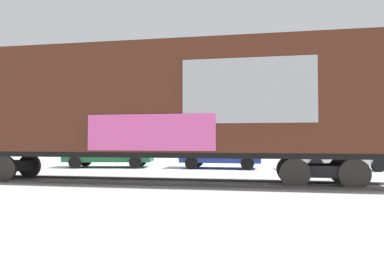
# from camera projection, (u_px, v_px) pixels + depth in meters

# --- Properties ---
(ground_plane) EXTENTS (260.00, 260.00, 0.00)m
(ground_plane) POSITION_uv_depth(u_px,v_px,m) (158.00, 183.00, 12.24)
(ground_plane) COLOR silver
(track) EXTENTS (60.01, 2.59, 0.08)m
(track) POSITION_uv_depth(u_px,v_px,m) (53.00, 179.00, 12.91)
(track) COLOR #4C4742
(track) RESTS_ON ground_plane
(freight_car) EXTENTS (17.51, 3.17, 4.78)m
(freight_car) POSITION_uv_depth(u_px,v_px,m) (146.00, 103.00, 12.41)
(freight_car) COLOR #472316
(freight_car) RESTS_ON ground_plane
(flagpole) EXTENTS (0.46, 1.41, 8.39)m
(flagpole) POSITION_uv_depth(u_px,v_px,m) (244.00, 84.00, 24.60)
(flagpole) COLOR silver
(flagpole) RESTS_ON ground_plane
(hillside) EXTENTS (146.85, 33.29, 12.68)m
(hillside) POSITION_uv_depth(u_px,v_px,m) (238.00, 126.00, 72.00)
(hillside) COLOR slate
(hillside) RESTS_ON ground_plane
(parked_car_green) EXTENTS (4.78, 2.44, 1.58)m
(parked_car_green) POSITION_uv_depth(u_px,v_px,m) (108.00, 152.00, 19.10)
(parked_car_green) COLOR #1E5933
(parked_car_green) RESTS_ON ground_plane
(parked_car_blue) EXTENTS (4.10, 1.98, 1.65)m
(parked_car_blue) POSITION_uv_depth(u_px,v_px,m) (220.00, 152.00, 18.42)
(parked_car_blue) COLOR navy
(parked_car_blue) RESTS_ON ground_plane
(parked_car_silver) EXTENTS (4.40, 2.35, 1.72)m
(parked_car_silver) POSITION_uv_depth(u_px,v_px,m) (339.00, 152.00, 17.22)
(parked_car_silver) COLOR #B7BABF
(parked_car_silver) RESTS_ON ground_plane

